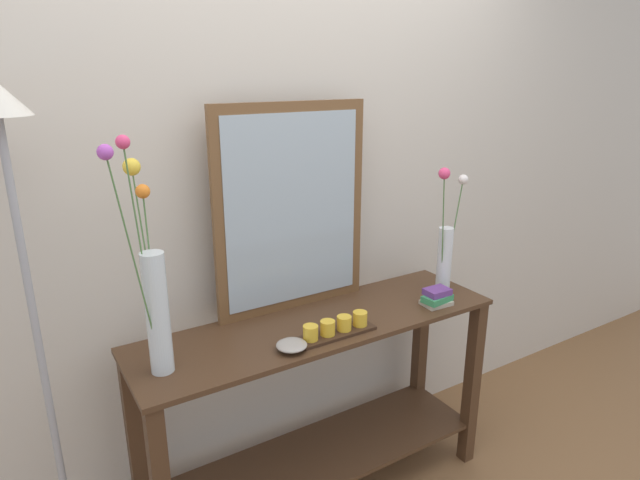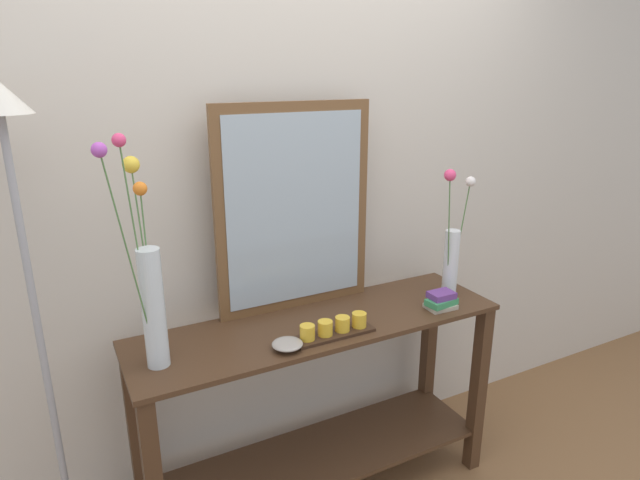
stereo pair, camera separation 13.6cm
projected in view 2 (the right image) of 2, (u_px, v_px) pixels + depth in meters
wall_back at (283, 179)px, 2.26m from camera, size 6.40×0.08×2.70m
console_table at (320, 394)px, 2.23m from camera, size 1.50×0.43×0.83m
mirror_leaning at (295, 209)px, 2.15m from camera, size 0.66×0.03×0.84m
tall_vase_left at (149, 288)px, 1.74m from camera, size 0.17×0.26×0.78m
vase_right at (452, 253)px, 2.31m from camera, size 0.16×0.09×0.58m
candle_tray at (334, 329)px, 2.01m from camera, size 0.32×0.09×0.07m
decorative_bowl at (287, 344)px, 1.92m from camera, size 0.11×0.11×0.03m
book_stack at (441, 301)px, 2.24m from camera, size 0.14×0.10×0.07m
floor_lamp at (28, 271)px, 1.66m from camera, size 0.24×0.24×1.77m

